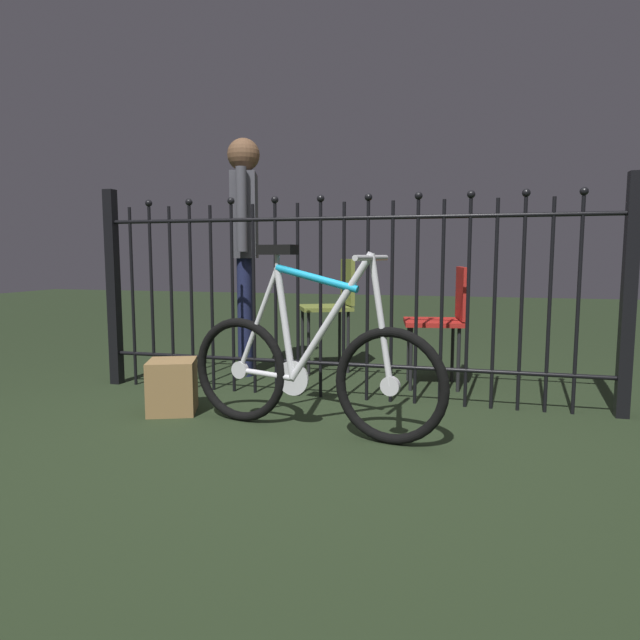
{
  "coord_description": "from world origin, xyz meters",
  "views": [
    {
      "loc": [
        0.77,
        -2.65,
        0.89
      ],
      "look_at": [
        0.0,
        0.21,
        0.55
      ],
      "focal_mm": 31.36,
      "sensor_mm": 36.0,
      "label": 1
    }
  ],
  "objects_px": {
    "display_crate": "(172,386)",
    "chair_olive": "(334,301)",
    "bicycle": "(310,367)",
    "chair_red": "(445,314)",
    "person_visitor": "(245,234)"
  },
  "relations": [
    {
      "from": "bicycle",
      "to": "chair_olive",
      "type": "height_order",
      "value": "bicycle"
    },
    {
      "from": "person_visitor",
      "to": "bicycle",
      "type": "bearing_deg",
      "value": -55.29
    },
    {
      "from": "chair_olive",
      "to": "person_visitor",
      "type": "relative_size",
      "value": 0.5
    },
    {
      "from": "bicycle",
      "to": "display_crate",
      "type": "xyz_separation_m",
      "value": [
        -0.85,
        0.13,
        -0.18
      ]
    },
    {
      "from": "chair_red",
      "to": "chair_olive",
      "type": "height_order",
      "value": "chair_olive"
    },
    {
      "from": "chair_red",
      "to": "bicycle",
      "type": "bearing_deg",
      "value": -116.94
    },
    {
      "from": "chair_red",
      "to": "display_crate",
      "type": "distance_m",
      "value": 1.84
    },
    {
      "from": "display_crate",
      "to": "chair_olive",
      "type": "bearing_deg",
      "value": 67.09
    },
    {
      "from": "chair_red",
      "to": "display_crate",
      "type": "bearing_deg",
      "value": -143.99
    },
    {
      "from": "display_crate",
      "to": "person_visitor",
      "type": "bearing_deg",
      "value": 90.09
    },
    {
      "from": "chair_red",
      "to": "person_visitor",
      "type": "height_order",
      "value": "person_visitor"
    },
    {
      "from": "bicycle",
      "to": "chair_olive",
      "type": "relative_size",
      "value": 1.61
    },
    {
      "from": "chair_olive",
      "to": "person_visitor",
      "type": "distance_m",
      "value": 0.86
    },
    {
      "from": "chair_olive",
      "to": "person_visitor",
      "type": "xyz_separation_m",
      "value": [
        -0.61,
        -0.32,
        0.51
      ]
    },
    {
      "from": "bicycle",
      "to": "chair_red",
      "type": "distance_m",
      "value": 1.35
    }
  ]
}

